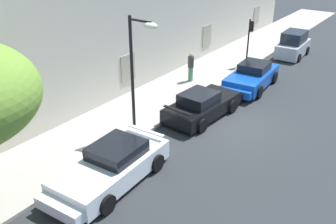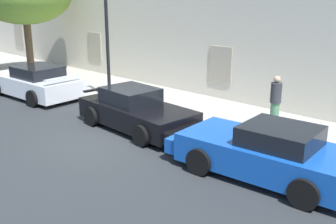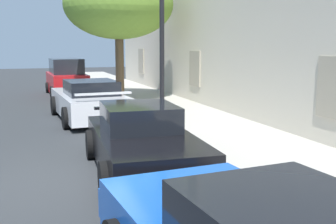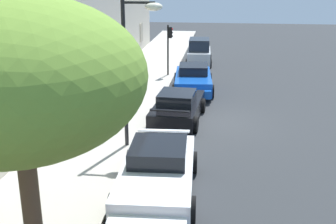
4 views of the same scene
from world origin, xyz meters
The scene contains 7 objects.
ground_plane centered at (0.00, 0.00, 0.00)m, with size 80.00×80.00×0.00m, color #2B2D30.
sidewalk centered at (0.00, 4.32, 0.07)m, with size 60.00×3.73×0.14m, color #A8A399.
sportscar_red_lead centered at (-6.72, 1.29, 0.63)m, with size 5.20×2.45×1.41m.
sportscar_yellow_flank centered at (0.16, 1.36, 0.60)m, with size 4.84×2.30×1.38m.
sportscar_white_middle centered at (4.95, 1.05, 0.62)m, with size 4.88×2.39×1.40m.
street_lamp centered at (-3.35, 2.49, 3.82)m, with size 0.44×1.42×5.27m.
pedestrian_admiring centered at (3.55, 4.33, 1.03)m, with size 0.49×0.49×1.75m.
Camera 2 is at (9.67, -7.46, 4.50)m, focal length 43.07 mm.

